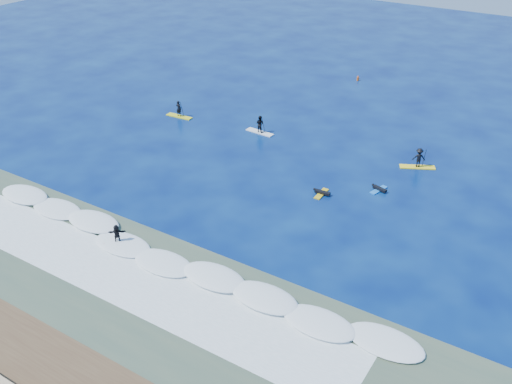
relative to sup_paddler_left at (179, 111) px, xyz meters
The scene contains 12 objects.
ground 18.56m from the sup_paddler_left, 36.46° to the right, with size 160.00×160.00×0.00m, color #03104A.
wet_sand_strip 35.78m from the sup_paddler_left, 65.36° to the right, with size 90.00×5.00×0.08m, color #493322.
shallow_water 29.13m from the sup_paddler_left, 59.20° to the right, with size 90.00×13.00×0.01m, color #3A503F.
breaking_wave 25.78m from the sup_paddler_left, 54.64° to the right, with size 40.00×6.00×0.30m, color white.
whitewater 28.28m from the sup_paddler_left, 58.16° to the right, with size 34.00×5.00×0.02m, color silver.
sup_paddler_left is the anchor object (origin of this frame).
sup_paddler_center 9.88m from the sup_paddler_left, ahead, with size 3.15×0.97×2.18m.
sup_paddler_right 26.40m from the sup_paddler_left, ahead, with size 3.23×2.18×2.26m.
prone_paddler_near 22.07m from the sup_paddler_left, 18.12° to the right, with size 1.56×1.98×0.41m.
prone_paddler_far 25.14m from the sup_paddler_left, ahead, with size 1.49×1.96×0.40m.
wave_surfer 24.29m from the sup_paddler_left, 61.89° to the right, with size 2.00×1.74×1.51m.
marker_buoy 24.76m from the sup_paddler_left, 61.10° to the left, with size 0.30×0.30×0.72m.
Camera 1 is at (23.58, -34.23, 24.64)m, focal length 40.00 mm.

